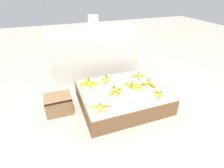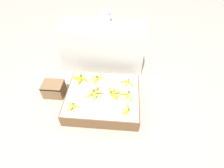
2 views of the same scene
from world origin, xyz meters
name	(u,v)px [view 2 (image 2 of 2)]	position (x,y,z in m)	size (l,w,h in m)	color
ground_plane	(103,103)	(0.00, 0.00, 0.00)	(10.00, 10.00, 0.00)	#A89E8E
display_platform	(103,98)	(0.00, 0.00, 0.10)	(0.95, 0.81, 0.19)	brown
back_vendor_table	(102,47)	(-0.10, 0.82, 0.36)	(1.26, 0.45, 0.71)	beige
wooden_crate	(54,89)	(-0.71, 0.10, 0.10)	(0.28, 0.22, 0.20)	olive
banana_bunch_front_left	(73,106)	(-0.33, -0.24, 0.21)	(0.22, 0.15, 0.08)	gold
banana_bunch_front_right	(127,110)	(0.32, -0.25, 0.22)	(0.12, 0.19, 0.09)	gold
banana_bunch_middle_midleft	(95,93)	(-0.10, -0.02, 0.22)	(0.23, 0.26, 0.11)	gold
banana_bunch_middle_midright	(113,93)	(0.14, 0.00, 0.22)	(0.19, 0.23, 0.10)	gold
banana_bunch_middle_right	(127,95)	(0.32, -0.03, 0.22)	(0.18, 0.15, 0.11)	gold
banana_bunch_back_left	(81,78)	(-0.34, 0.23, 0.23)	(0.25, 0.24, 0.11)	yellow
banana_bunch_back_midleft	(97,78)	(-0.11, 0.24, 0.22)	(0.18, 0.21, 0.11)	#DBCC4C
banana_bunch_back_right	(128,83)	(0.32, 0.20, 0.22)	(0.22, 0.15, 0.09)	gold
glass_jar	(105,17)	(-0.05, 0.94, 0.79)	(0.16, 0.16, 0.16)	silver
foam_tray_white	(85,27)	(-0.32, 0.74, 0.72)	(0.25, 0.14, 0.02)	white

